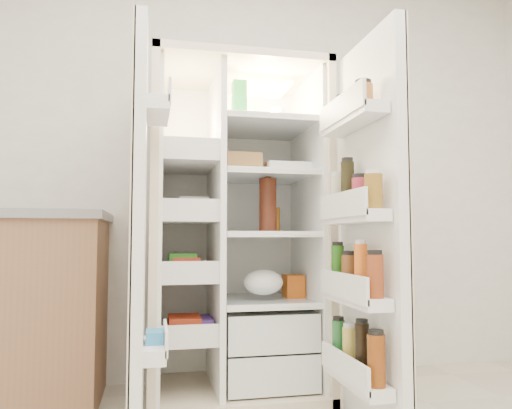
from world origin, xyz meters
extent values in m
cube|color=white|center=(0.00, 2.00, 1.35)|extent=(4.00, 0.02, 2.70)
cube|color=beige|center=(-0.08, 1.93, 0.90)|extent=(0.92, 0.04, 1.80)
cube|color=beige|center=(-0.52, 1.60, 0.90)|extent=(0.04, 0.70, 1.80)
cube|color=beige|center=(0.36, 1.60, 0.90)|extent=(0.04, 0.70, 1.80)
cube|color=beige|center=(-0.08, 1.60, 1.78)|extent=(0.92, 0.70, 0.04)
cube|color=beige|center=(-0.08, 1.60, 0.04)|extent=(0.92, 0.70, 0.08)
cube|color=white|center=(-0.08, 1.90, 0.92)|extent=(0.84, 0.02, 1.68)
cube|color=white|center=(-0.49, 1.60, 0.92)|extent=(0.02, 0.62, 1.68)
cube|color=white|center=(0.33, 1.60, 0.92)|extent=(0.02, 0.62, 1.68)
cube|color=white|center=(-0.19, 1.60, 0.92)|extent=(0.03, 0.62, 1.68)
cube|color=silver|center=(0.07, 1.58, 0.18)|extent=(0.47, 0.52, 0.19)
cube|color=silver|center=(0.07, 1.58, 0.39)|extent=(0.47, 0.52, 0.19)
cube|color=#FFD18C|center=(0.07, 1.65, 1.72)|extent=(0.30, 0.30, 0.02)
cube|color=silver|center=(-0.35, 1.60, 0.35)|extent=(0.28, 0.58, 0.02)
cube|color=silver|center=(-0.35, 1.60, 0.65)|extent=(0.28, 0.58, 0.02)
cube|color=silver|center=(-0.35, 1.60, 0.95)|extent=(0.28, 0.58, 0.02)
cube|color=silver|center=(-0.35, 1.60, 1.25)|extent=(0.28, 0.58, 0.02)
cube|color=silver|center=(0.07, 1.60, 0.52)|extent=(0.49, 0.58, 0.01)
cube|color=silver|center=(0.07, 1.60, 0.88)|extent=(0.49, 0.58, 0.01)
cube|color=silver|center=(0.07, 1.60, 1.20)|extent=(0.49, 0.58, 0.02)
cube|color=silver|center=(0.07, 1.60, 1.48)|extent=(0.49, 0.58, 0.02)
cube|color=#BC371A|center=(-0.35, 1.60, 0.41)|extent=(0.16, 0.20, 0.10)
cube|color=#329127|center=(-0.35, 1.60, 0.72)|extent=(0.14, 0.18, 0.12)
cube|color=white|center=(-0.35, 1.60, 0.99)|extent=(0.20, 0.22, 0.07)
cube|color=yellow|center=(-0.35, 1.60, 1.33)|extent=(0.15, 0.16, 0.14)
cube|color=#513296|center=(-0.35, 1.60, 0.40)|extent=(0.18, 0.20, 0.09)
cube|color=red|center=(-0.35, 1.60, 0.71)|extent=(0.14, 0.18, 0.10)
cube|color=silver|center=(-0.35, 1.60, 1.02)|extent=(0.16, 0.16, 0.12)
sphere|color=orange|center=(-0.05, 1.50, 0.12)|extent=(0.07, 0.07, 0.07)
sphere|color=orange|center=(0.04, 1.54, 0.12)|extent=(0.07, 0.07, 0.07)
sphere|color=orange|center=(0.14, 1.50, 0.12)|extent=(0.07, 0.07, 0.07)
sphere|color=orange|center=(0.00, 1.64, 0.12)|extent=(0.07, 0.07, 0.07)
sphere|color=orange|center=(0.10, 1.62, 0.12)|extent=(0.07, 0.07, 0.07)
sphere|color=orange|center=(0.20, 1.58, 0.12)|extent=(0.07, 0.07, 0.07)
sphere|color=orange|center=(-0.08, 1.58, 0.12)|extent=(0.07, 0.07, 0.07)
sphere|color=orange|center=(0.16, 1.64, 0.12)|extent=(0.07, 0.07, 0.07)
ellipsoid|color=#3A7627|center=(0.07, 1.60, 0.40)|extent=(0.26, 0.24, 0.11)
cylinder|color=#491C0F|center=(0.08, 1.53, 1.04)|extent=(0.10, 0.10, 0.30)
cylinder|color=#63350B|center=(0.13, 1.55, 0.96)|extent=(0.05, 0.05, 0.14)
cube|color=#217937|center=(-0.08, 1.50, 1.59)|extent=(0.07, 0.07, 0.21)
cylinder|color=white|center=(0.15, 1.55, 1.53)|extent=(0.10, 0.10, 0.09)
cylinder|color=#A98827|center=(0.13, 1.63, 1.53)|extent=(0.07, 0.07, 0.09)
cube|color=white|center=(0.21, 1.52, 1.24)|extent=(0.27, 0.11, 0.07)
cube|color=#B78349|center=(-0.05, 1.57, 1.27)|extent=(0.19, 0.11, 0.12)
ellipsoid|color=white|center=(0.06, 1.53, 0.59)|extent=(0.21, 0.19, 0.13)
cube|color=#D65D16|center=(0.26, 1.64, 0.59)|extent=(0.10, 0.13, 0.13)
cube|color=white|center=(-0.58, 1.05, 0.90)|extent=(0.05, 0.40, 1.72)
cube|color=beige|center=(-0.61, 1.05, 0.90)|extent=(0.01, 0.40, 1.72)
cube|color=white|center=(-0.51, 1.05, 0.40)|extent=(0.09, 0.32, 0.06)
cube|color=white|center=(-0.51, 1.05, 1.40)|extent=(0.09, 0.32, 0.06)
cube|color=#338CCC|center=(-0.51, 1.05, 0.43)|extent=(0.07, 0.12, 0.10)
cube|color=white|center=(0.42, 0.96, 0.90)|extent=(0.05, 0.58, 1.72)
cube|color=beige|center=(0.44, 0.96, 0.90)|extent=(0.01, 0.58, 1.72)
cube|color=white|center=(0.33, 0.96, 0.26)|extent=(0.11, 0.50, 0.05)
cube|color=white|center=(0.33, 0.96, 0.60)|extent=(0.11, 0.50, 0.05)
cube|color=white|center=(0.33, 0.96, 0.95)|extent=(0.11, 0.50, 0.05)
cube|color=white|center=(0.33, 0.96, 1.38)|extent=(0.11, 0.50, 0.05)
cylinder|color=#75350D|center=(0.33, 0.76, 0.39)|extent=(0.07, 0.07, 0.20)
cylinder|color=black|center=(0.33, 0.89, 0.40)|extent=(0.06, 0.06, 0.22)
cylinder|color=gold|center=(0.33, 1.02, 0.38)|extent=(0.06, 0.06, 0.18)
cylinder|color=#22672E|center=(0.33, 1.15, 0.38)|extent=(0.06, 0.06, 0.19)
cylinder|color=maroon|center=(0.33, 0.76, 0.71)|extent=(0.07, 0.07, 0.17)
cylinder|color=orange|center=(0.33, 0.89, 0.73)|extent=(0.06, 0.06, 0.21)
cylinder|color=brown|center=(0.33, 1.02, 0.70)|extent=(0.07, 0.07, 0.16)
cylinder|color=#246015|center=(0.33, 1.15, 0.72)|extent=(0.06, 0.06, 0.20)
cylinder|color=brown|center=(0.33, 0.76, 1.04)|extent=(0.07, 0.07, 0.14)
cylinder|color=#9B283A|center=(0.33, 0.89, 1.04)|extent=(0.07, 0.07, 0.14)
cylinder|color=black|center=(0.33, 1.02, 1.09)|extent=(0.06, 0.06, 0.23)
cylinder|color=beige|center=(0.33, 1.15, 1.06)|extent=(0.06, 0.06, 0.18)
cylinder|color=#995926|center=(0.33, 0.84, 1.45)|extent=(0.08, 0.08, 0.10)
cylinder|color=#904E1A|center=(0.33, 1.06, 1.45)|extent=(0.08, 0.08, 0.10)
camera|label=1|loc=(-0.53, -1.02, 0.86)|focal=34.00mm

